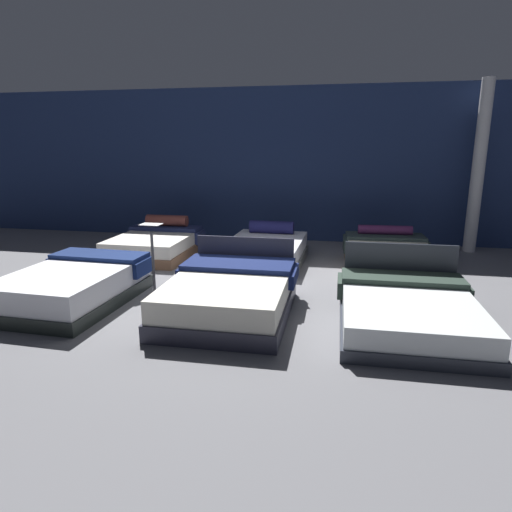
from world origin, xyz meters
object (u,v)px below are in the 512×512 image
bed_4 (266,250)px  bed_3 (155,244)px  bed_5 (388,255)px  price_sign (154,272)px  bed_0 (74,286)px  support_pillar (478,168)px  bed_1 (230,295)px  bed_2 (408,310)px

bed_4 → bed_3: bearing=-179.9°
bed_5 → price_sign: (-3.45, -2.61, 0.21)m
bed_3 → bed_0: bearing=-89.8°
bed_4 → support_pillar: support_pillar is taller
bed_1 → price_sign: 1.21m
bed_5 → price_sign: bearing=-145.6°
bed_4 → bed_5: bed_4 is taller
bed_1 → bed_5: bearing=50.6°
bed_0 → price_sign: (1.12, 0.25, 0.19)m
bed_2 → bed_4: bearing=128.5°
bed_1 → bed_3: bed_1 is taller
price_sign → bed_4: bearing=65.5°
bed_4 → support_pillar: bearing=24.2°
bed_4 → bed_0: bearing=-127.8°
bed_5 → support_pillar: support_pillar is taller
bed_0 → bed_5: bed_5 is taller
bed_0 → price_sign: bearing=14.7°
price_sign → bed_2: bearing=-3.8°
bed_0 → bed_4: size_ratio=1.04×
bed_3 → bed_4: bed_3 is taller
support_pillar → bed_3: bearing=-165.3°
bed_4 → price_sign: 2.82m
bed_4 → price_sign: (-1.17, -2.56, 0.21)m
bed_2 → price_sign: price_sign is taller
bed_1 → support_pillar: support_pillar is taller
bed_1 → bed_5: (2.28, 2.84, -0.03)m
price_sign → bed_3: bearing=113.6°
bed_4 → price_sign: bearing=-113.2°
bed_2 → price_sign: bearing=175.4°
bed_1 → price_sign: size_ratio=1.86×
bed_0 → bed_5: 5.39m
bed_5 → price_sign: price_sign is taller
bed_0 → price_sign: 1.16m
bed_4 → support_pillar: (4.11, 1.73, 1.51)m
bed_0 → bed_1: size_ratio=1.02×
bed_2 → bed_4: 3.60m
support_pillar → bed_2: bearing=-112.0°
bed_1 → bed_3: (-2.31, 2.84, -0.03)m
bed_3 → support_pillar: (6.41, 1.69, 1.51)m
bed_5 → support_pillar: size_ratio=0.57×
bed_3 → bed_5: size_ratio=0.96×
bed_5 → price_sign: size_ratio=1.75×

